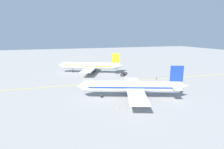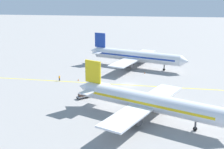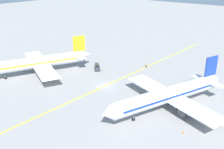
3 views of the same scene
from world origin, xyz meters
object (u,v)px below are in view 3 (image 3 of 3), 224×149
traffic_cone_mid_apron (133,103)px  airplane_adjacent_stand (38,63)px  airplane_at_gate (169,95)px  baggage_tug_dark (97,68)px  ground_crew_worker (146,65)px  traffic_cone_near_nose (183,132)px  baggage_cart_trailing (97,65)px  traffic_cone_by_wingtip (140,72)px

traffic_cone_mid_apron → airplane_adjacent_stand: bearing=2.6°
airplane_at_gate → baggage_tug_dark: (29.86, -8.59, -2.81)m
ground_crew_worker → traffic_cone_near_nose: (-25.84, 27.88, -0.63)m
baggage_cart_trailing → ground_crew_worker: ground_crew_worker is taller
ground_crew_worker → traffic_cone_by_wingtip: 5.43m
traffic_cone_by_wingtip → airplane_adjacent_stand: bearing=40.0°
ground_crew_worker → airplane_adjacent_stand: bearing=47.6°
airplane_at_gate → baggage_cart_trailing: size_ratio=12.13×
baggage_tug_dark → traffic_cone_near_nose: baggage_tug_dark is taller
baggage_cart_trailing → traffic_cone_mid_apron: bearing=149.5°
traffic_cone_mid_apron → traffic_cone_by_wingtip: (10.16, -18.76, 0.00)m
airplane_at_gate → airplane_adjacent_stand: bearing=6.7°
baggage_cart_trailing → traffic_cone_by_wingtip: bearing=-162.7°
baggage_tug_dark → traffic_cone_by_wingtip: bearing=-150.3°
ground_crew_worker → traffic_cone_by_wingtip: (-0.80, 5.34, -0.63)m
airplane_at_gate → ground_crew_worker: (18.77, -20.70, -2.80)m
baggage_tug_dark → traffic_cone_by_wingtip: size_ratio=5.80×
traffic_cone_near_nose → traffic_cone_by_wingtip: size_ratio=1.00×
baggage_cart_trailing → traffic_cone_by_wingtip: size_ratio=5.15×
airplane_adjacent_stand → traffic_cone_near_nose: (-49.29, 2.20, -3.43)m
baggage_tug_dark → ground_crew_worker: bearing=-132.4°
airplane_adjacent_stand → baggage_cart_trailing: size_ratio=11.81×
airplane_at_gate → airplane_adjacent_stand: (42.23, 4.98, 0.00)m
baggage_cart_trailing → traffic_cone_mid_apron: (-24.36, 14.33, -0.49)m
traffic_cone_by_wingtip → baggage_cart_trailing: bearing=17.3°
baggage_tug_dark → traffic_cone_near_nose: 40.15m
airplane_adjacent_stand → ground_crew_worker: size_ratio=19.93×
traffic_cone_near_nose → airplane_at_gate: bearing=-45.4°
traffic_cone_mid_apron → ground_crew_worker: bearing=-65.5°
baggage_tug_dark → ground_crew_worker: baggage_tug_dark is taller
traffic_cone_near_nose → traffic_cone_by_wingtip: bearing=-42.0°
airplane_adjacent_stand → baggage_tug_dark: bearing=-132.4°
baggage_tug_dark → traffic_cone_near_nose: (-36.92, 15.76, -0.63)m
baggage_cart_trailing → ground_crew_worker: size_ratio=1.69×
ground_crew_worker → traffic_cone_by_wingtip: size_ratio=3.05×
airplane_adjacent_stand → baggage_tug_dark: airplane_adjacent_stand is taller
traffic_cone_mid_apron → traffic_cone_by_wingtip: 21.33m
baggage_tug_dark → ground_crew_worker: 16.42m
traffic_cone_near_nose → ground_crew_worker: bearing=-47.2°
ground_crew_worker → baggage_tug_dark: bearing=47.6°
traffic_cone_by_wingtip → ground_crew_worker: bearing=-81.5°
baggage_cart_trailing → ground_crew_worker: bearing=-143.9°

